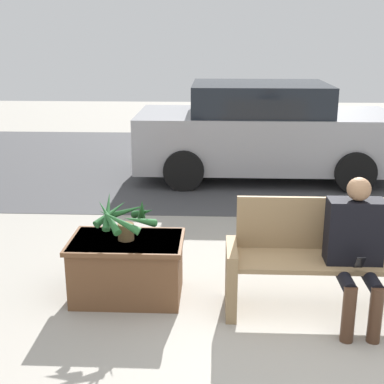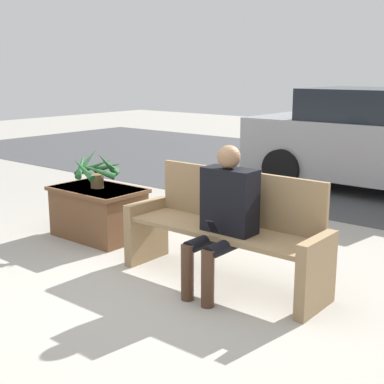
% 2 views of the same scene
% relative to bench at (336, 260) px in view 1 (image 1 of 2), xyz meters
% --- Properties ---
extents(ground_plane, '(30.00, 30.00, 0.00)m').
position_rel_bench_xyz_m(ground_plane, '(-0.26, -0.66, -0.45)').
color(ground_plane, '#9E998E').
extents(road_surface, '(20.00, 6.00, 0.01)m').
position_rel_bench_xyz_m(road_surface, '(-0.26, 5.37, -0.45)').
color(road_surface, '#424244').
rests_on(road_surface, ground_plane).
extents(bench, '(1.86, 0.52, 0.95)m').
position_rel_bench_xyz_m(bench, '(0.00, 0.00, 0.00)').
color(bench, '#8C704C').
rests_on(bench, ground_plane).
extents(person_seated, '(0.45, 0.58, 1.21)m').
position_rel_bench_xyz_m(person_seated, '(0.11, -0.18, 0.23)').
color(person_seated, black).
rests_on(person_seated, ground_plane).
extents(planter_box, '(1.01, 0.65, 0.55)m').
position_rel_bench_xyz_m(planter_box, '(-1.81, 0.13, -0.16)').
color(planter_box, brown).
rests_on(planter_box, ground_plane).
extents(potted_plant, '(0.58, 0.57, 0.43)m').
position_rel_bench_xyz_m(potted_plant, '(-1.82, 0.14, 0.31)').
color(potted_plant, brown).
rests_on(potted_plant, planter_box).
extents(parked_car, '(4.13, 1.98, 1.53)m').
position_rel_bench_xyz_m(parked_car, '(-0.25, 4.46, 0.30)').
color(parked_car, '#99999E').
rests_on(parked_car, ground_plane).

